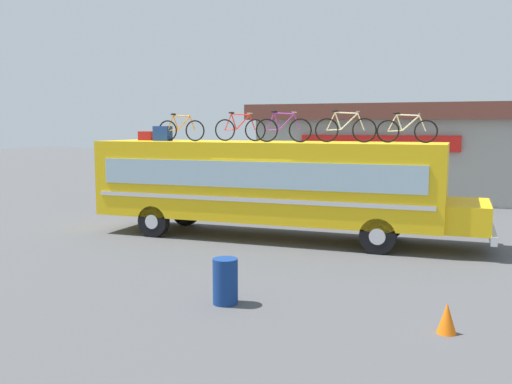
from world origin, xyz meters
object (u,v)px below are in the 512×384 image
at_px(trash_bin, 225,281).
at_px(luggage_bag_2, 163,133).
at_px(rooftop_bicycle_1, 181,129).
at_px(rooftop_bicycle_3, 283,129).
at_px(luggage_bag_1, 148,136).
at_px(traffic_cone, 447,318).
at_px(rooftop_bicycle_4, 345,129).
at_px(rooftop_bicycle_5, 406,130).
at_px(rooftop_bicycle_2, 240,129).
at_px(bus, 271,182).

bearing_deg(trash_bin, luggage_bag_2, 127.69).
height_order(rooftop_bicycle_1, rooftop_bicycle_3, rooftop_bicycle_3).
relative_size(luggage_bag_1, rooftop_bicycle_3, 0.28).
relative_size(trash_bin, traffic_cone, 1.70).
distance_m(rooftop_bicycle_3, rooftop_bicycle_4, 1.80).
bearing_deg(rooftop_bicycle_5, rooftop_bicycle_1, -176.18).
distance_m(rooftop_bicycle_1, rooftop_bicycle_4, 5.18).
bearing_deg(traffic_cone, rooftop_bicycle_2, 132.74).
bearing_deg(luggage_bag_1, bus, -4.19).
distance_m(luggage_bag_2, traffic_cone, 11.40).
distance_m(rooftop_bicycle_3, traffic_cone, 8.46).
height_order(luggage_bag_2, rooftop_bicycle_1, rooftop_bicycle_1).
distance_m(luggage_bag_1, rooftop_bicycle_5, 8.43).
bearing_deg(luggage_bag_1, rooftop_bicycle_5, -0.72).
xyz_separation_m(rooftop_bicycle_3, traffic_cone, (4.80, -6.25, -3.08)).
xyz_separation_m(rooftop_bicycle_3, trash_bin, (0.72, -6.05, -2.90)).
xyz_separation_m(trash_bin, traffic_cone, (4.08, -0.19, -0.18)).
distance_m(luggage_bag_1, rooftop_bicycle_1, 1.67).
relative_size(bus, traffic_cone, 22.58).
distance_m(bus, rooftop_bicycle_3, 1.73).
bearing_deg(rooftop_bicycle_5, bus, -176.81).
relative_size(rooftop_bicycle_1, rooftop_bicycle_2, 0.94).
relative_size(luggage_bag_1, rooftop_bicycle_2, 0.28).
xyz_separation_m(rooftop_bicycle_1, rooftop_bicycle_3, (3.42, -0.15, 0.02)).
xyz_separation_m(rooftop_bicycle_3, rooftop_bicycle_4, (1.75, 0.42, 0.01)).
bearing_deg(rooftop_bicycle_4, rooftop_bicycle_3, -166.47).
relative_size(bus, trash_bin, 13.31).
bearing_deg(rooftop_bicycle_5, rooftop_bicycle_2, 178.52).
bearing_deg(rooftop_bicycle_1, traffic_cone, -37.89).
bearing_deg(bus, rooftop_bicycle_1, -175.32).
bearing_deg(rooftop_bicycle_5, luggage_bag_2, -177.04).
distance_m(rooftop_bicycle_1, traffic_cone, 10.86).
height_order(luggage_bag_1, luggage_bag_2, luggage_bag_2).
relative_size(rooftop_bicycle_2, rooftop_bicycle_5, 1.02).
height_order(luggage_bag_2, rooftop_bicycle_3, rooftop_bicycle_3).
xyz_separation_m(luggage_bag_2, rooftop_bicycle_3, (4.12, -0.22, 0.15)).
height_order(bus, rooftop_bicycle_1, rooftop_bicycle_1).
bearing_deg(luggage_bag_2, rooftop_bicycle_5, 2.96).
height_order(luggage_bag_1, rooftop_bicycle_2, rooftop_bicycle_2).
height_order(rooftop_bicycle_3, rooftop_bicycle_4, rooftop_bicycle_4).
bearing_deg(trash_bin, rooftop_bicycle_5, 67.75).
bearing_deg(rooftop_bicycle_2, rooftop_bicycle_4, -5.45).
distance_m(luggage_bag_1, rooftop_bicycle_3, 5.03).
xyz_separation_m(luggage_bag_1, rooftop_bicycle_5, (8.43, -0.11, 0.21)).
bearing_deg(rooftop_bicycle_2, rooftop_bicycle_1, -161.45).
bearing_deg(luggage_bag_1, traffic_cone, -35.47).
bearing_deg(bus, luggage_bag_1, 175.81).
distance_m(rooftop_bicycle_1, rooftop_bicycle_5, 6.89).
height_order(rooftop_bicycle_2, rooftop_bicycle_5, rooftop_bicycle_2).
bearing_deg(bus, rooftop_bicycle_3, -37.63).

